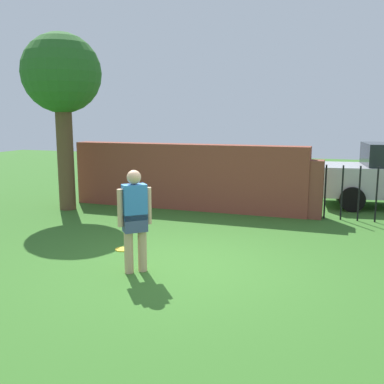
% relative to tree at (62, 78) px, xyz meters
% --- Properties ---
extents(ground_plane, '(40.00, 40.00, 0.00)m').
position_rel_tree_xyz_m(ground_plane, '(4.44, -3.22, -3.38)').
color(ground_plane, '#336623').
extents(brick_wall, '(6.32, 0.50, 1.72)m').
position_rel_tree_xyz_m(brick_wall, '(2.94, 1.09, -2.52)').
color(brick_wall, brown).
rests_on(brick_wall, ground).
extents(tree, '(1.99, 1.99, 4.50)m').
position_rel_tree_xyz_m(tree, '(0.00, 0.00, 0.00)').
color(tree, brown).
rests_on(tree, ground).
extents(person, '(0.43, 0.40, 1.62)m').
position_rel_tree_xyz_m(person, '(3.83, -3.71, -2.48)').
color(person, tan).
rests_on(person, ground).
extents(fence_gate, '(2.87, 0.44, 1.40)m').
position_rel_tree_xyz_m(fence_gate, '(7.41, 1.09, -2.68)').
color(fence_gate, brown).
rests_on(fence_gate, ground).
extents(frisbee_yellow, '(0.27, 0.27, 0.02)m').
position_rel_tree_xyz_m(frisbee_yellow, '(3.07, -2.74, -3.37)').
color(frisbee_yellow, yellow).
rests_on(frisbee_yellow, ground).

